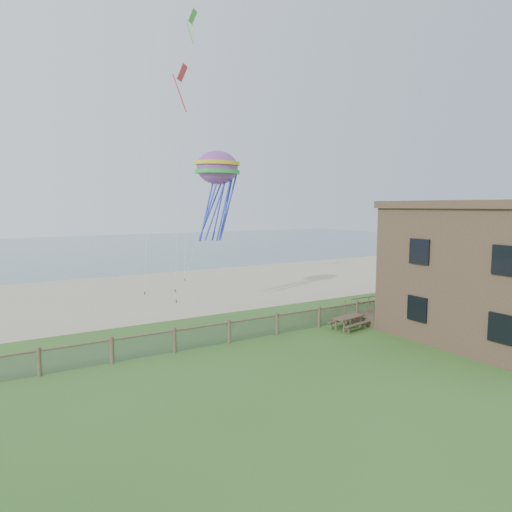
# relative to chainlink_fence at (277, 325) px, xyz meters

# --- Properties ---
(ground) EXTENTS (160.00, 160.00, 0.00)m
(ground) POSITION_rel_chainlink_fence_xyz_m (0.00, -6.00, -0.55)
(ground) COLOR #32581E
(ground) RESTS_ON ground
(sand_beach) EXTENTS (72.00, 20.00, 0.02)m
(sand_beach) POSITION_rel_chainlink_fence_xyz_m (0.00, 16.00, -0.55)
(sand_beach) COLOR tan
(sand_beach) RESTS_ON ground
(ocean) EXTENTS (160.00, 68.00, 0.02)m
(ocean) POSITION_rel_chainlink_fence_xyz_m (0.00, 60.00, -0.55)
(ocean) COLOR slate
(ocean) RESTS_ON ground
(chainlink_fence) EXTENTS (36.20, 0.20, 1.25)m
(chainlink_fence) POSITION_rel_chainlink_fence_xyz_m (0.00, 0.00, 0.00)
(chainlink_fence) COLOR brown
(chainlink_fence) RESTS_ON ground
(motel_deck) EXTENTS (15.00, 2.00, 0.50)m
(motel_deck) POSITION_rel_chainlink_fence_xyz_m (13.00, -1.00, -0.30)
(motel_deck) COLOR #4F412D
(motel_deck) RESTS_ON ground
(picnic_table) EXTENTS (2.28, 1.88, 0.86)m
(picnic_table) POSITION_rel_chainlink_fence_xyz_m (4.19, -1.22, -0.12)
(picnic_table) COLOR #4F412D
(picnic_table) RESTS_ON ground
(octopus_kite) EXTENTS (3.81, 3.20, 6.69)m
(octopus_kite) POSITION_rel_chainlink_fence_xyz_m (0.30, 7.77, 7.45)
(octopus_kite) COLOR #F6263E
(kite_red) EXTENTS (2.10, 2.05, 2.77)m
(kite_red) POSITION_rel_chainlink_fence_xyz_m (-0.88, 10.89, 15.20)
(kite_red) COLOR red
(kite_green) EXTENTS (1.95, 1.95, 2.53)m
(kite_green) POSITION_rel_chainlink_fence_xyz_m (2.14, 15.80, 21.38)
(kite_green) COLOR green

